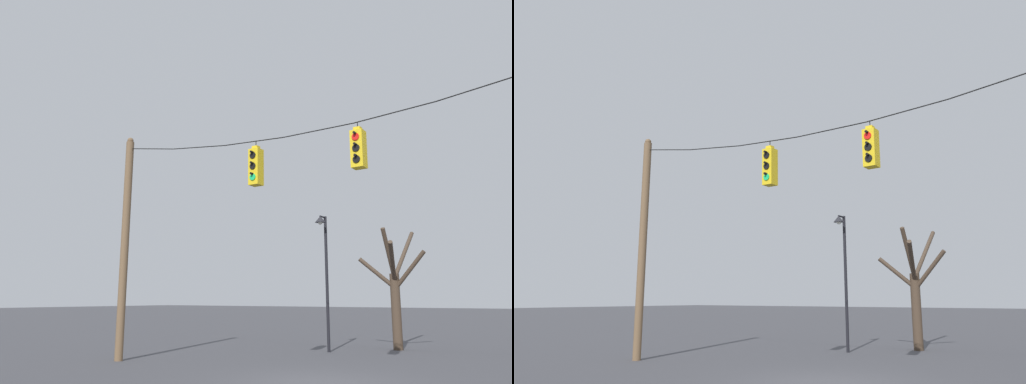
# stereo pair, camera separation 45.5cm
# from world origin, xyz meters

# --- Properties ---
(ground_plane) EXTENTS (200.00, 200.00, 0.00)m
(ground_plane) POSITION_xyz_m (0.00, 0.00, 0.00)
(ground_plane) COLOR #424247
(utility_pole_left) EXTENTS (0.28, 0.28, 7.86)m
(utility_pole_left) POSITION_xyz_m (-7.62, 0.41, 3.92)
(utility_pole_left) COLOR brown
(utility_pole_left) RESTS_ON ground_plane
(span_wire) EXTENTS (15.25, 0.03, 0.79)m
(span_wire) POSITION_xyz_m (0.00, 0.41, 6.93)
(span_wire) COLOR black
(traffic_light_near_left_pole) EXTENTS (0.34, 0.46, 1.36)m
(traffic_light_near_left_pole) POSITION_xyz_m (-2.06, 0.40, 5.93)
(traffic_light_near_left_pole) COLOR yellow
(traffic_light_near_right_pole) EXTENTS (0.34, 0.46, 1.27)m
(traffic_light_near_right_pole) POSITION_xyz_m (1.20, 0.40, 5.94)
(traffic_light_near_right_pole) COLOR yellow
(street_lamp) EXTENTS (0.42, 0.73, 5.37)m
(street_lamp) POSITION_xyz_m (-2.94, 6.68, 3.71)
(street_lamp) COLOR black
(street_lamp) RESTS_ON ground_plane
(bare_tree) EXTENTS (2.82, 4.23, 5.06)m
(bare_tree) POSITION_xyz_m (-0.89, 9.13, 2.42)
(bare_tree) COLOR #423326
(bare_tree) RESTS_ON ground_plane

